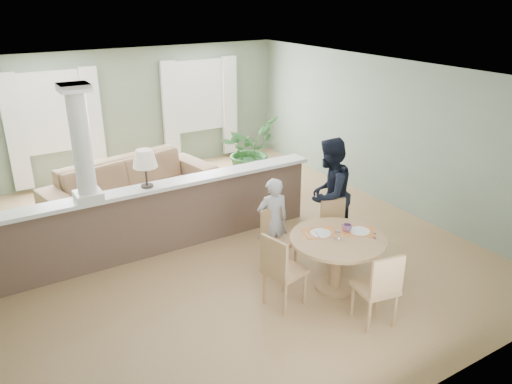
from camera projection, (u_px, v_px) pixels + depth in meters
ground at (219, 242)px, 8.12m from camera, size 8.00×8.00×0.00m
room_shell at (196, 125)px, 7.92m from camera, size 7.02×8.02×2.71m
pony_wall at (153, 211)px, 7.54m from camera, size 5.32×0.38×2.70m
sofa at (132, 186)px, 9.17m from camera, size 3.30×1.81×0.91m
houseplant at (249, 150)px, 10.50m from camera, size 1.60×1.55×1.35m
dining_table at (337, 248)px, 6.64m from camera, size 1.28×1.28×0.87m
chair_far_boy at (276, 236)px, 7.22m from camera, size 0.47×0.47×0.90m
chair_far_man at (336, 228)px, 7.42m from camera, size 0.49×0.49×0.93m
chair_near at (379, 286)px, 5.90m from camera, size 0.52×0.52×1.00m
chair_side at (281, 268)px, 6.27m from camera, size 0.54×0.54×1.01m
child_person at (273, 221)px, 7.28m from camera, size 0.54×0.41×1.34m
man_person at (329, 195)px, 7.64m from camera, size 1.07×0.97×1.79m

